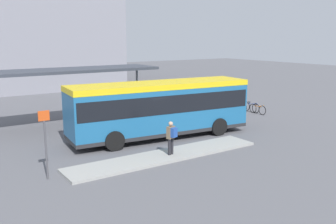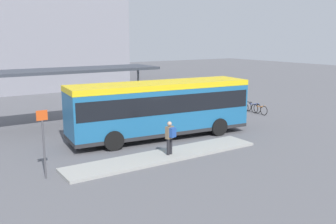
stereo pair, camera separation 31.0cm
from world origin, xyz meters
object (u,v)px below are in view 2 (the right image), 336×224
object	(u,v)px
platform_sign	(44,141)
bicycle_orange	(259,109)
city_bus	(160,106)
bicycle_white	(241,106)
bicycle_red	(234,105)
pedestrian_waiting	(170,136)
bicycle_blue	(253,107)

from	to	relation	value
platform_sign	bicycle_orange	bearing A→B (deg)	14.82
city_bus	bicycle_white	distance (m)	10.08
city_bus	platform_sign	world-z (taller)	city_bus
bicycle_red	city_bus	bearing A→B (deg)	-65.45
city_bus	pedestrian_waiting	bearing A→B (deg)	-109.03
bicycle_orange	bicycle_blue	size ratio (longest dim) A/B	0.93
pedestrian_waiting	bicycle_white	size ratio (longest dim) A/B	1.03
pedestrian_waiting	bicycle_white	distance (m)	12.75
bicycle_red	platform_sign	world-z (taller)	platform_sign
bicycle_white	bicycle_blue	bearing A→B (deg)	-154.33
city_bus	pedestrian_waiting	world-z (taller)	city_bus
platform_sign	city_bus	bearing A→B (deg)	21.54
pedestrian_waiting	bicycle_red	xyz separation A→B (m)	(10.94, 7.36, -0.67)
bicycle_white	platform_sign	bearing A→B (deg)	112.91
bicycle_blue	bicycle_orange	bearing A→B (deg)	-8.41
city_bus	platform_sign	distance (m)	7.77
pedestrian_waiting	bicycle_blue	size ratio (longest dim) A/B	0.91
bicycle_orange	platform_sign	distance (m)	17.46
bicycle_orange	platform_sign	world-z (taller)	platform_sign
city_bus	bicycle_blue	world-z (taller)	city_bus
platform_sign	bicycle_white	bearing A→B (deg)	20.16
bicycle_white	bicycle_red	distance (m)	0.83
bicycle_white	platform_sign	size ratio (longest dim) A/B	0.56
bicycle_orange	bicycle_blue	world-z (taller)	bicycle_blue
bicycle_orange	city_bus	bearing A→B (deg)	-78.94
bicycle_blue	bicycle_white	size ratio (longest dim) A/B	1.13
bicycle_white	bicycle_red	bearing A→B (deg)	2.22
bicycle_orange	bicycle_white	bearing A→B (deg)	-171.63
platform_sign	bicycle_red	bearing A→B (deg)	22.61
city_bus	bicycle_blue	size ratio (longest dim) A/B	5.94
bicycle_orange	bicycle_blue	distance (m)	0.84
pedestrian_waiting	bicycle_blue	xyz separation A→B (m)	(11.28, 5.71, -0.66)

